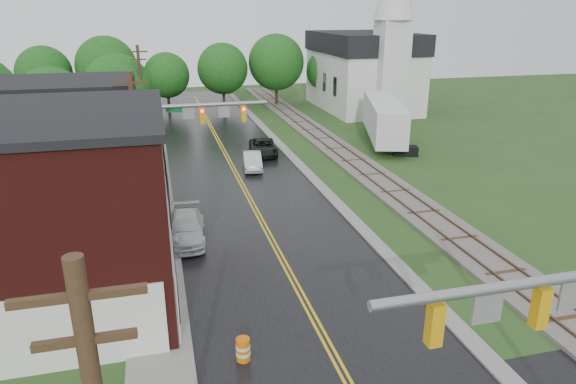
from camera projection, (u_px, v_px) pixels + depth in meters
name	position (u px, v px, depth m)	size (l,w,h in m)	color
main_road	(239.00, 179.00, 38.70)	(10.00, 90.00, 0.02)	black
curb_right	(291.00, 157.00, 44.53)	(0.80, 70.00, 0.12)	gray
sidewalk_left	(155.00, 210.00, 32.69)	(2.40, 50.00, 0.12)	gray
yellow_house	(70.00, 163.00, 31.40)	(8.00, 7.00, 6.40)	tan
darkred_building	(101.00, 143.00, 40.18)	(7.00, 6.00, 4.40)	#3F0F0C
church	(367.00, 63.00, 63.09)	(10.40, 18.40, 20.00)	silver
railroad	(341.00, 152.00, 45.58)	(3.20, 80.00, 0.30)	#59544C
traffic_signal_near	(563.00, 322.00, 12.31)	(7.34, 0.30, 7.20)	gray
traffic_signal_far	(191.00, 124.00, 33.48)	(7.34, 0.43, 7.20)	gray
utility_pole_b	(137.00, 151.00, 28.22)	(1.80, 0.28, 9.00)	#382616
utility_pole_c	(142.00, 92.00, 48.29)	(1.80, 0.28, 9.00)	#382616
tree_left_c	(54.00, 105.00, 42.96)	(6.00, 6.00, 7.65)	black
tree_left_e	(120.00, 89.00, 49.51)	(6.40, 6.40, 8.16)	black
suv_dark	(263.00, 147.00, 44.88)	(2.23, 4.83, 1.34)	black
sedan_silver	(252.00, 161.00, 40.86)	(1.39, 4.00, 1.32)	silver
pickup_white	(186.00, 228.00, 28.19)	(2.01, 4.94, 1.43)	silver
semi_trailer	(384.00, 118.00, 48.45)	(6.47, 13.00, 3.99)	black
construction_barrel	(243.00, 350.00, 18.53)	(0.51, 0.51, 0.91)	orange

